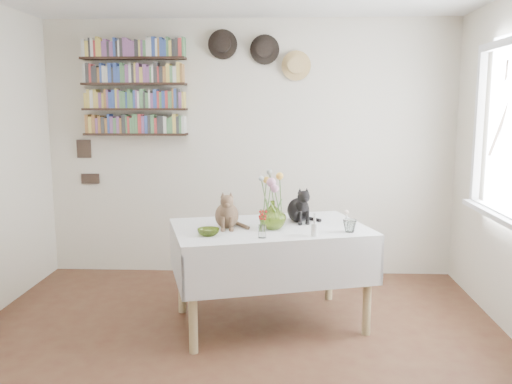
{
  "coord_description": "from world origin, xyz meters",
  "views": [
    {
      "loc": [
        0.31,
        -3.07,
        1.68
      ],
      "look_at": [
        0.13,
        0.84,
        1.05
      ],
      "focal_mm": 38.0,
      "sensor_mm": 36.0,
      "label": 1
    }
  ],
  "objects_px": {
    "dining_table": "(270,251)",
    "flower_vase": "(273,215)",
    "black_cat": "(298,204)",
    "bookshelf_unit": "(134,88)",
    "tabby_cat": "(227,208)"
  },
  "relations": [
    {
      "from": "tabby_cat",
      "to": "flower_vase",
      "type": "relative_size",
      "value": 1.39
    },
    {
      "from": "dining_table",
      "to": "bookshelf_unit",
      "type": "xyz_separation_m",
      "value": [
        -1.33,
        1.22,
        1.26
      ]
    },
    {
      "from": "flower_vase",
      "to": "black_cat",
      "type": "bearing_deg",
      "value": 52.18
    },
    {
      "from": "bookshelf_unit",
      "to": "dining_table",
      "type": "bearing_deg",
      "value": -42.39
    },
    {
      "from": "dining_table",
      "to": "flower_vase",
      "type": "relative_size",
      "value": 7.78
    },
    {
      "from": "dining_table",
      "to": "tabby_cat",
      "type": "relative_size",
      "value": 5.58
    },
    {
      "from": "black_cat",
      "to": "flower_vase",
      "type": "bearing_deg",
      "value": -148.2
    },
    {
      "from": "black_cat",
      "to": "bookshelf_unit",
      "type": "xyz_separation_m",
      "value": [
        -1.55,
        1.03,
        0.93
      ]
    },
    {
      "from": "black_cat",
      "to": "bookshelf_unit",
      "type": "distance_m",
      "value": 2.08
    },
    {
      "from": "tabby_cat",
      "to": "black_cat",
      "type": "xyz_separation_m",
      "value": [
        0.54,
        0.24,
        -0.0
      ]
    },
    {
      "from": "bookshelf_unit",
      "to": "flower_vase",
      "type": "bearing_deg",
      "value": -43.64
    },
    {
      "from": "tabby_cat",
      "to": "flower_vase",
      "type": "distance_m",
      "value": 0.35
    },
    {
      "from": "flower_vase",
      "to": "bookshelf_unit",
      "type": "height_order",
      "value": "bookshelf_unit"
    },
    {
      "from": "flower_vase",
      "to": "bookshelf_unit",
      "type": "distance_m",
      "value": 2.11
    },
    {
      "from": "flower_vase",
      "to": "bookshelf_unit",
      "type": "relative_size",
      "value": 0.21
    }
  ]
}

